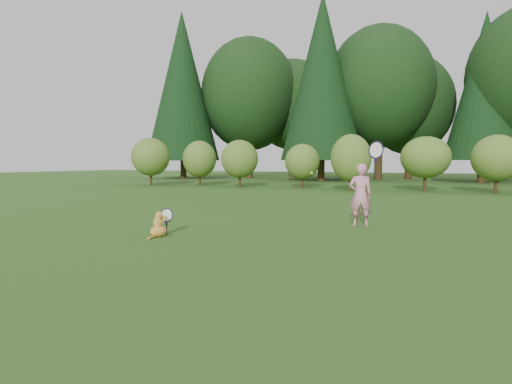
% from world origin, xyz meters
% --- Properties ---
extents(ground, '(100.00, 100.00, 0.00)m').
position_xyz_m(ground, '(0.00, 0.00, 0.00)').
color(ground, '#2E5016').
rests_on(ground, ground).
extents(shrub_row, '(28.00, 3.00, 2.80)m').
position_xyz_m(shrub_row, '(0.00, 13.00, 1.40)').
color(shrub_row, '#557925').
rests_on(shrub_row, ground).
extents(woodland_backdrop, '(48.00, 10.00, 15.00)m').
position_xyz_m(woodland_backdrop, '(0.00, 23.00, 7.50)').
color(woodland_backdrop, black).
rests_on(woodland_backdrop, ground).
extents(child, '(0.77, 0.48, 1.99)m').
position_xyz_m(child, '(2.36, 1.40, 0.70)').
color(child, pink).
rests_on(child, ground).
extents(cat, '(0.37, 0.67, 0.64)m').
position_xyz_m(cat, '(-0.73, -1.41, 0.24)').
color(cat, '#C47625').
rests_on(cat, ground).
extents(tennis_ball, '(0.06, 0.06, 0.06)m').
position_xyz_m(tennis_ball, '(1.60, 0.36, 1.14)').
color(tennis_ball, '#C3D719').
rests_on(tennis_ball, ground).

